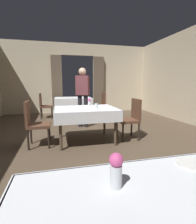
% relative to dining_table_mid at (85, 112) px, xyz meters
% --- Properties ---
extents(ground, '(10.08, 10.08, 0.00)m').
position_rel_dining_table_mid_xyz_m(ground, '(0.34, -0.14, -0.67)').
color(ground, '#4C3D2D').
extents(wall_back, '(6.40, 0.27, 3.00)m').
position_rel_dining_table_mid_xyz_m(wall_back, '(0.34, 4.04, 0.84)').
color(wall_back, beige).
rests_on(wall_back, ground).
extents(dining_table_mid, '(1.33, 1.06, 0.75)m').
position_rel_dining_table_mid_xyz_m(dining_table_mid, '(0.00, 0.00, 0.00)').
color(dining_table_mid, '#4C3D2D').
rests_on(dining_table_mid, ground).
extents(dining_table_far, '(1.39, 1.00, 0.75)m').
position_rel_dining_table_mid_xyz_m(dining_table_far, '(0.00, 2.95, -0.01)').
color(dining_table_far, '#4C3D2D').
rests_on(dining_table_far, ground).
extents(chair_mid_right, '(0.44, 0.44, 0.93)m').
position_rel_dining_table_mid_xyz_m(chair_mid_right, '(1.05, -0.06, -0.15)').
color(chair_mid_right, black).
rests_on(chair_mid_right, ground).
extents(chair_mid_left, '(0.44, 0.44, 0.93)m').
position_rel_dining_table_mid_xyz_m(chair_mid_left, '(-1.05, -0.06, -0.15)').
color(chair_mid_left, black).
rests_on(chair_mid_left, ground).
extents(chair_far_right, '(0.44, 0.44, 0.93)m').
position_rel_dining_table_mid_xyz_m(chair_far_right, '(1.09, 2.86, -0.15)').
color(chair_far_right, black).
rests_on(chair_far_right, ground).
extents(chair_far_left, '(0.44, 0.44, 0.93)m').
position_rel_dining_table_mid_xyz_m(chair_far_left, '(-1.08, 2.92, -0.15)').
color(chair_far_left, black).
rests_on(chair_far_left, ground).
extents(flower_vase_near, '(0.07, 0.07, 0.18)m').
position_rel_dining_table_mid_xyz_m(flower_vase_near, '(-0.32, -2.83, 0.18)').
color(flower_vase_near, silver).
rests_on(flower_vase_near, dining_table_near).
extents(plate_near_b, '(0.19, 0.19, 0.01)m').
position_rel_dining_table_mid_xyz_m(plate_near_b, '(0.24, -2.72, 0.09)').
color(plate_near_b, white).
rests_on(plate_near_b, dining_table_near).
extents(flower_vase_mid, '(0.07, 0.07, 0.19)m').
position_rel_dining_table_mid_xyz_m(flower_vase_mid, '(0.13, 0.25, 0.19)').
color(flower_vase_mid, silver).
rests_on(flower_vase_mid, dining_table_mid).
extents(glass_mid_b, '(0.07, 0.07, 0.11)m').
position_rel_dining_table_mid_xyz_m(glass_mid_b, '(0.21, -0.16, 0.14)').
color(glass_mid_b, silver).
rests_on(glass_mid_b, dining_table_mid).
extents(plate_far_a, '(0.20, 0.20, 0.01)m').
position_rel_dining_table_mid_xyz_m(plate_far_a, '(0.51, 2.96, 0.09)').
color(plate_far_a, white).
rests_on(plate_far_a, dining_table_far).
extents(plate_far_b, '(0.21, 0.21, 0.01)m').
position_rel_dining_table_mid_xyz_m(plate_far_b, '(-0.34, 3.09, 0.09)').
color(plate_far_b, white).
rests_on(plate_far_b, dining_table_far).
extents(person_waiter_by_doorway, '(0.42, 0.35, 1.72)m').
position_rel_dining_table_mid_xyz_m(person_waiter_by_doorway, '(0.14, 1.29, 0.36)').
color(person_waiter_by_doorway, black).
rests_on(person_waiter_by_doorway, ground).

